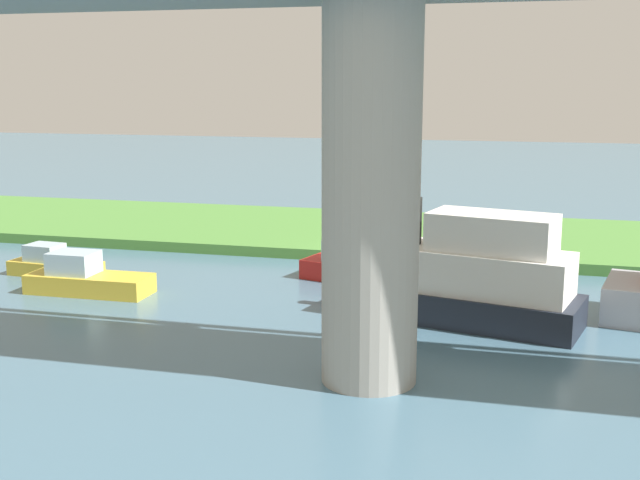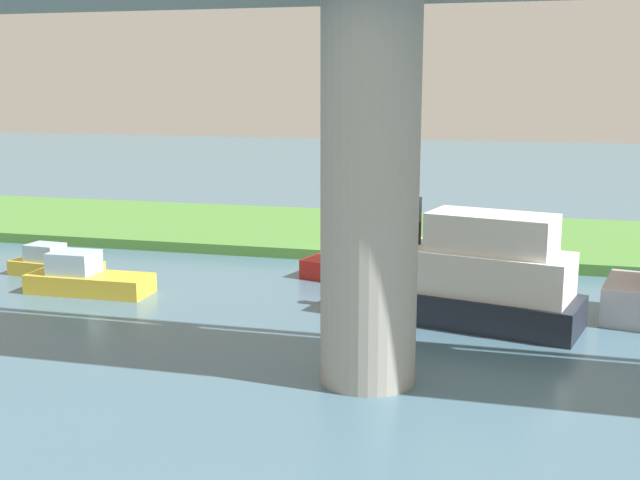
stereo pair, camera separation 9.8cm
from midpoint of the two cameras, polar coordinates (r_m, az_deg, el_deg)
ground_plane at (r=36.06m, az=3.83°, el=-1.71°), size 160.00×160.00×0.00m
grassy_bank at (r=41.80m, az=5.35°, el=0.41°), size 80.00×12.00×0.50m
bridge_pylon at (r=21.01m, az=3.54°, el=3.06°), size 2.61×2.61×10.17m
person_on_bank at (r=39.05m, az=5.17°, el=1.07°), size 0.50×0.50×1.39m
mooring_post at (r=36.70m, az=11.50°, el=-0.32°), size 0.20×0.20×0.72m
skiff_small at (r=27.50m, az=10.42°, el=-2.66°), size 8.60×4.58×4.18m
pontoon_yellow at (r=32.26m, az=-16.55°, el=-2.66°), size 4.86×1.76×1.61m
riverboat_paddlewheel at (r=32.73m, az=2.84°, el=-1.93°), size 5.47×3.19×1.72m
houseboat_blue at (r=35.63m, az=-18.70°, el=-1.67°), size 4.09×1.75×1.33m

